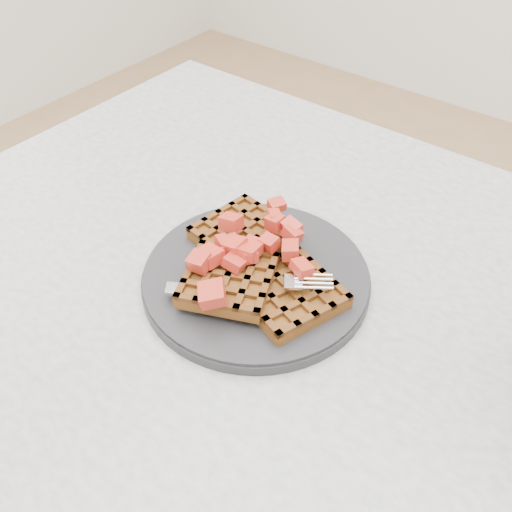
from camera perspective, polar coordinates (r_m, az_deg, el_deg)
name	(u,v)px	position (r m, az deg, el deg)	size (l,w,h in m)	color
table	(352,421)	(0.66, 9.62, -15.93)	(1.20, 0.80, 0.75)	beige
plate	(256,278)	(0.62, 0.00, -2.17)	(0.25, 0.25, 0.02)	black
waffles	(254,267)	(0.61, -0.21, -1.08)	(0.21, 0.19, 0.03)	brown
strawberry_pile	(256,246)	(0.59, 0.00, 1.00)	(0.15, 0.15, 0.02)	#A7170E
fork	(261,294)	(0.58, 0.48, -3.84)	(0.02, 0.18, 0.02)	silver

